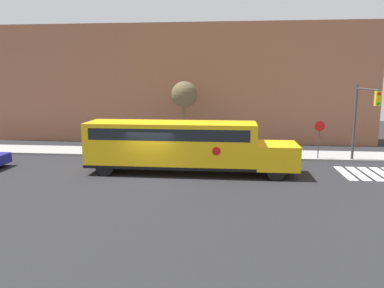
{
  "coord_description": "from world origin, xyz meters",
  "views": [
    {
      "loc": [
        4.31,
        -19.61,
        5.36
      ],
      "look_at": [
        2.12,
        1.6,
        1.61
      ],
      "focal_mm": 35.0,
      "sensor_mm": 36.0,
      "label": 1
    }
  ],
  "objects_px": {
    "stop_sign": "(319,135)",
    "school_bus": "(181,144)",
    "traffic_light": "(362,112)",
    "tree_near_sidewalk": "(184,96)"
  },
  "relations": [
    {
      "from": "stop_sign",
      "to": "school_bus",
      "type": "bearing_deg",
      "value": -153.82
    },
    {
      "from": "school_bus",
      "to": "stop_sign",
      "type": "xyz_separation_m",
      "value": [
        8.58,
        4.22,
        0.04
      ]
    },
    {
      "from": "traffic_light",
      "to": "school_bus",
      "type": "bearing_deg",
      "value": -164.98
    },
    {
      "from": "stop_sign",
      "to": "tree_near_sidewalk",
      "type": "distance_m",
      "value": 10.23
    },
    {
      "from": "school_bus",
      "to": "stop_sign",
      "type": "bearing_deg",
      "value": 26.18
    },
    {
      "from": "stop_sign",
      "to": "traffic_light",
      "type": "relative_size",
      "value": 0.53
    },
    {
      "from": "stop_sign",
      "to": "tree_near_sidewalk",
      "type": "bearing_deg",
      "value": 159.49
    },
    {
      "from": "school_bus",
      "to": "traffic_light",
      "type": "height_order",
      "value": "traffic_light"
    },
    {
      "from": "stop_sign",
      "to": "tree_near_sidewalk",
      "type": "relative_size",
      "value": 0.51
    },
    {
      "from": "traffic_light",
      "to": "tree_near_sidewalk",
      "type": "height_order",
      "value": "tree_near_sidewalk"
    }
  ]
}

